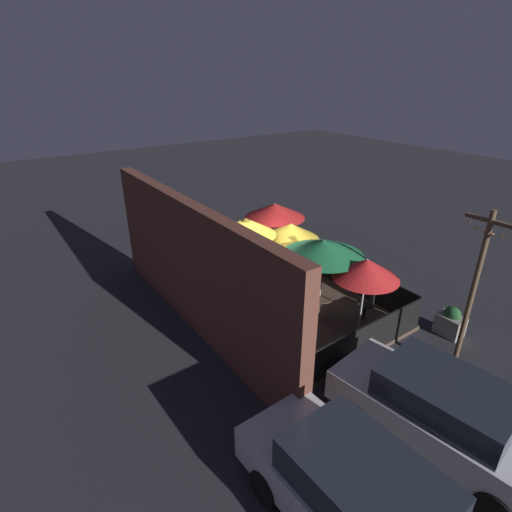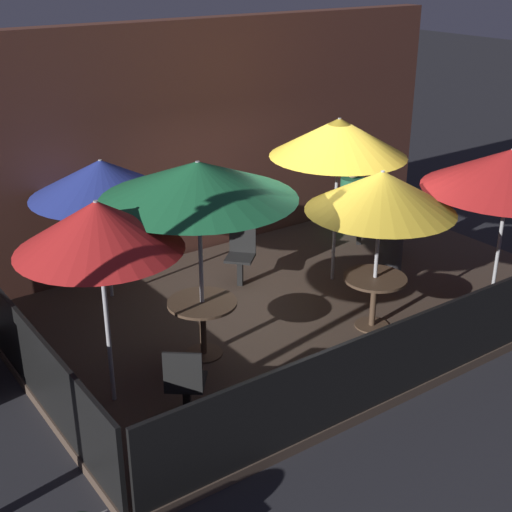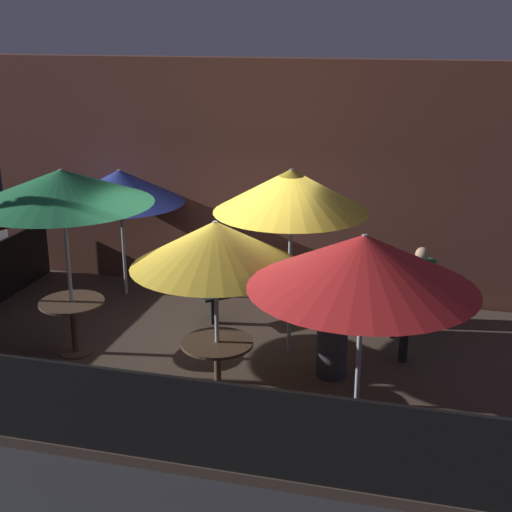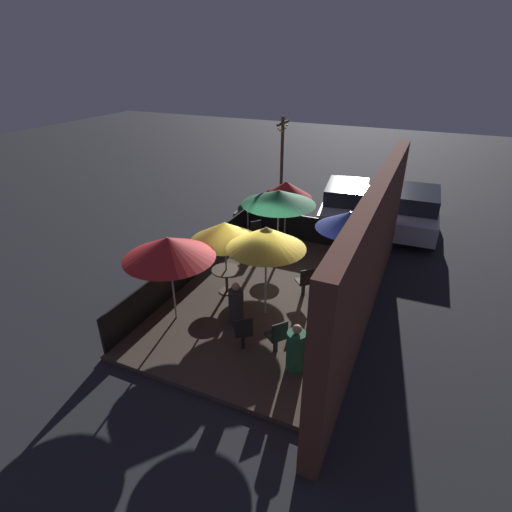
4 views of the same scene
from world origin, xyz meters
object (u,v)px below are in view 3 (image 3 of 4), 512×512
at_px(patio_chair_1, 395,303).
at_px(patron_0, 332,337).
at_px(patio_umbrella_1, 62,187).
at_px(patio_umbrella_5, 120,186).
at_px(dining_table_1, 73,312).
at_px(patio_chair_2, 216,291).
at_px(patio_chair_0, 409,324).
at_px(patio_umbrella_0, 215,244).
at_px(patio_umbrella_2, 291,191).
at_px(patio_umbrella_3, 363,262).
at_px(patron_1, 420,290).
at_px(dining_table_0, 217,354).

relative_size(patio_chair_1, patron_0, 0.78).
height_order(patio_umbrella_1, patron_0, patio_umbrella_1).
height_order(patio_umbrella_5, dining_table_1, patio_umbrella_5).
bearing_deg(patio_umbrella_5, dining_table_1, -83.54).
bearing_deg(patio_chair_2, patio_chair_0, 125.43).
height_order(patio_umbrella_1, patio_chair_0, patio_umbrella_1).
relative_size(patio_umbrella_0, patio_chair_0, 2.27).
bearing_deg(patio_umbrella_2, patio_umbrella_0, -110.79).
distance_m(patio_umbrella_0, patron_0, 2.03).
distance_m(patio_umbrella_0, patio_umbrella_5, 3.75).
bearing_deg(patio_umbrella_3, patio_chair_1, 86.16).
xyz_separation_m(patio_umbrella_1, dining_table_1, (0.00, -0.00, -1.67)).
bearing_deg(patio_chair_0, patron_1, -129.87).
bearing_deg(patron_0, patio_umbrella_1, -31.40).
bearing_deg(patio_umbrella_2, dining_table_0, -110.79).
relative_size(patio_umbrella_0, patio_chair_2, 2.38).
distance_m(patio_chair_2, patron_0, 2.22).
bearing_deg(patio_umbrella_2, patron_0, -38.83).
bearing_deg(patio_chair_1, patio_umbrella_0, 0.00).
bearing_deg(patio_chair_1, dining_table_0, -0.00).
relative_size(patio_umbrella_2, patron_0, 2.14).
bearing_deg(patio_chair_0, patio_chair_2, -47.93).
height_order(patio_umbrella_3, patio_chair_2, patio_umbrella_3).
bearing_deg(patio_chair_2, patio_umbrella_3, 88.00).
distance_m(patio_umbrella_1, patio_umbrella_3, 4.09).
xyz_separation_m(patio_umbrella_5, dining_table_0, (2.45, -2.84, -1.20)).
bearing_deg(patio_umbrella_5, patio_chair_0, -16.12).
bearing_deg(dining_table_0, patio_umbrella_2, 69.21).
distance_m(patio_umbrella_2, dining_table_1, 3.27).
bearing_deg(patron_1, patio_umbrella_2, -75.84).
relative_size(patio_umbrella_1, dining_table_0, 2.98).
bearing_deg(patio_chair_2, patio_chair_1, 140.96).
bearing_deg(patio_chair_0, dining_table_1, -25.11).
relative_size(patio_umbrella_2, patio_umbrella_5, 1.21).
xyz_separation_m(patio_umbrella_0, patio_umbrella_3, (1.67, -0.61, 0.14)).
height_order(patio_chair_1, patio_chair_2, patio_chair_1).
distance_m(patio_umbrella_2, patio_chair_2, 2.20).
xyz_separation_m(patio_umbrella_0, patio_umbrella_1, (-2.20, 0.68, 0.36)).
relative_size(patio_umbrella_3, patron_0, 1.99).
height_order(dining_table_1, patio_chair_0, patio_chair_0).
height_order(patio_umbrella_1, patio_umbrella_5, patio_umbrella_1).
bearing_deg(dining_table_1, patio_umbrella_0, -17.28).
relative_size(patio_umbrella_3, dining_table_0, 2.77).
relative_size(patio_chair_0, patio_chair_1, 1.05).
xyz_separation_m(patio_umbrella_5, patio_chair_0, (4.53, -1.31, -1.25)).
xyz_separation_m(patio_chair_0, patron_1, (0.08, 1.29, -0.02)).
relative_size(dining_table_1, patio_chair_2, 0.94).
xyz_separation_m(patio_umbrella_3, dining_table_0, (-1.67, 0.61, -1.46)).
height_order(patio_umbrella_0, patio_umbrella_2, patio_umbrella_2).
bearing_deg(patio_umbrella_0, patio_chair_1, 50.61).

